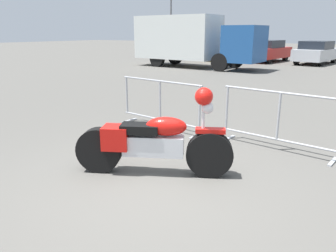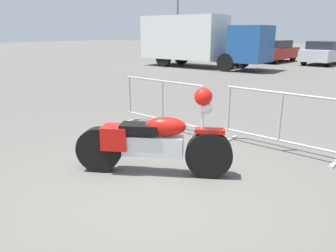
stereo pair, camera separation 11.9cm
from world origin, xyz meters
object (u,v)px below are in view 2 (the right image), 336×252
at_px(motorcycle, 153,142).
at_px(parked_car_yellow, 231,50).
at_px(crowd_barrier_near, 162,104).
at_px(crowd_barrier_far, 280,121).
at_px(parked_car_blue, 194,49).
at_px(pedestrian, 234,50).
at_px(box_truck, 197,39).
at_px(parked_car_red, 275,51).
at_px(parked_car_silver, 324,53).
at_px(street_lamp, 178,7).

height_order(motorcycle, parked_car_yellow, parked_car_yellow).
bearing_deg(crowd_barrier_near, crowd_barrier_far, 0.00).
xyz_separation_m(parked_car_blue, parked_car_yellow, (3.18, -0.09, -0.03)).
distance_m(crowd_barrier_far, parked_car_yellow, 19.67).
distance_m(crowd_barrier_far, pedestrian, 16.06).
xyz_separation_m(crowd_barrier_far, box_truck, (-8.35, 11.77, 1.08)).
height_order(parked_car_blue, pedestrian, pedestrian).
bearing_deg(parked_car_blue, pedestrian, -116.84).
bearing_deg(parked_car_red, crowd_barrier_far, -155.09).
xyz_separation_m(crowd_barrier_near, box_truck, (-5.82, 11.77, 1.08)).
distance_m(crowd_barrier_far, parked_car_silver, 18.20).
bearing_deg(crowd_barrier_near, street_lamp, 121.62).
bearing_deg(motorcycle, parked_car_yellow, 84.11).
bearing_deg(parked_car_blue, street_lamp, -167.26).
distance_m(parked_car_red, parked_car_silver, 3.19).
xyz_separation_m(crowd_barrier_near, crowd_barrier_far, (2.53, 0.00, 0.00)).
bearing_deg(box_truck, parked_car_yellow, 96.35).
relative_size(crowd_barrier_near, parked_car_blue, 0.47).
xyz_separation_m(crowd_barrier_far, parked_car_blue, (-11.91, 17.72, 0.20)).
bearing_deg(motorcycle, pedestrian, 82.87).
height_order(crowd_barrier_near, crowd_barrier_far, same).
bearing_deg(box_truck, crowd_barrier_far, -51.94).
distance_m(crowd_barrier_far, box_truck, 14.47).
height_order(motorcycle, pedestrian, pedestrian).
height_order(motorcycle, crowd_barrier_far, motorcycle).
bearing_deg(box_truck, parked_car_silver, 49.03).
relative_size(crowd_barrier_far, parked_car_silver, 0.47).
height_order(crowd_barrier_far, parked_car_silver, parked_car_silver).
bearing_deg(crowd_barrier_near, parked_car_silver, 89.43).
distance_m(parked_car_blue, parked_car_red, 6.37).
bearing_deg(parked_car_red, parked_car_yellow, 103.86).
distance_m(parked_car_red, street_lamp, 7.49).
xyz_separation_m(motorcycle, parked_car_silver, (-1.09, 20.09, 0.25)).
height_order(motorcycle, parked_car_red, parked_car_red).
relative_size(crowd_barrier_far, street_lamp, 0.38).
bearing_deg(pedestrian, crowd_barrier_near, 89.24).
relative_size(crowd_barrier_far, pedestrian, 1.28).
bearing_deg(motorcycle, crowd_barrier_near, 95.14).
height_order(box_truck, parked_car_blue, box_truck).
bearing_deg(parked_car_blue, crowd_barrier_near, -144.34).
xyz_separation_m(motorcycle, crowd_barrier_near, (-1.27, 2.04, 0.05)).
distance_m(pedestrian, street_lamp, 5.36).
bearing_deg(crowd_barrier_far, motorcycle, -121.80).
distance_m(crowd_barrier_far, street_lamp, 19.11).
bearing_deg(parked_car_yellow, crowd_barrier_far, -145.90).
bearing_deg(parked_car_silver, box_truck, 144.10).
bearing_deg(parked_car_silver, pedestrian, 135.35).
distance_m(parked_car_silver, pedestrian, 5.99).
bearing_deg(crowd_barrier_near, pedestrian, 107.58).
xyz_separation_m(crowd_barrier_far, parked_car_yellow, (-8.72, 17.63, 0.17)).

